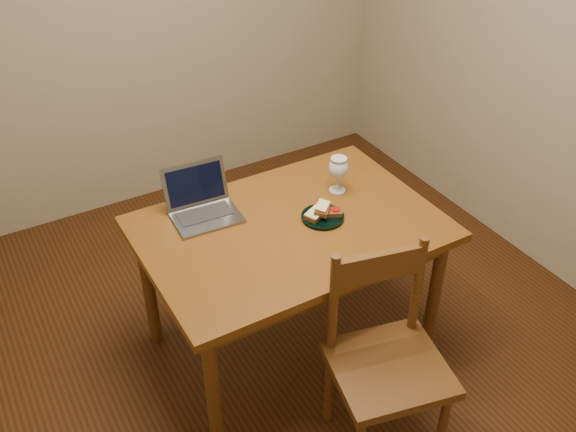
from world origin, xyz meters
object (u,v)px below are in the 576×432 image
chair (387,353)px  plate (323,217)px  table (290,241)px  laptop (201,202)px  milk_glass (338,174)px

chair → plate: size_ratio=2.72×
table → plate: plate is taller
chair → plate: 0.68m
laptop → milk_glass: bearing=-10.7°
table → plate: size_ratio=6.75×
chair → milk_glass: 0.89m
chair → laptop: laptop is taller
chair → laptop: size_ratio=1.69×
table → laptop: 0.43m
plate → laptop: laptop is taller
table → milk_glass: 0.40m
plate → table: bearing=169.1°
milk_glass → chair: bearing=-109.4°
milk_glass → laptop: bearing=165.6°
table → milk_glass: (0.33, 0.13, 0.18)m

